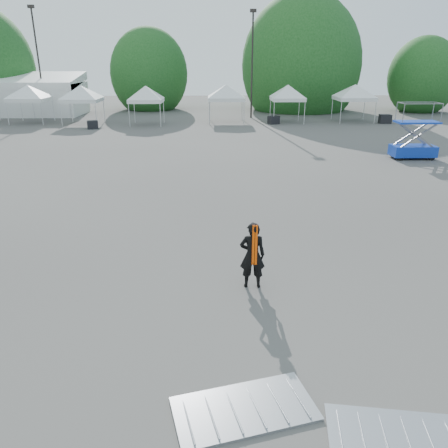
{
  "coord_description": "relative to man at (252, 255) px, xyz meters",
  "views": [
    {
      "loc": [
        -0.63,
        -12.38,
        5.52
      ],
      "look_at": [
        -0.39,
        -1.28,
        1.3
      ],
      "focal_mm": 35.0,
      "sensor_mm": 36.0,
      "label": 1
    }
  ],
  "objects": [
    {
      "name": "tent_f",
      "position": [
        5.71,
        30.98,
        2.17
      ],
      "size": [
        4.13,
        4.13,
        3.88
      ],
      "color": "silver",
      "rests_on": "ground"
    },
    {
      "name": "crate_east",
      "position": [
        14.54,
        30.06,
        -0.49
      ],
      "size": [
        1.07,
        0.86,
        0.79
      ],
      "primitive_type": "cube",
      "rotation": [
        0.0,
        0.0,
        -0.08
      ],
      "color": "black",
      "rests_on": "ground"
    },
    {
      "name": "light_pole_east",
      "position": [
        2.7,
        34.41,
        4.63
      ],
      "size": [
        0.6,
        0.25,
        9.8
      ],
      "color": "black",
      "rests_on": "ground"
    },
    {
      "name": "man",
      "position": [
        0.0,
        0.0,
        0.0
      ],
      "size": [
        0.66,
        0.44,
        1.76
      ],
      "rotation": [
        0.0,
        0.0,
        3.11
      ],
      "color": "black",
      "rests_on": "ground"
    },
    {
      "name": "tree_mid_e",
      "position": [
        8.7,
        41.41,
        3.95
      ],
      "size": [
        5.12,
        5.12,
        7.79
      ],
      "color": "#382314",
      "rests_on": "ground"
    },
    {
      "name": "tree_far_e",
      "position": [
        21.7,
        39.41,
        2.74
      ],
      "size": [
        3.84,
        3.84,
        5.84
      ],
      "color": "#382314",
      "rests_on": "ground"
    },
    {
      "name": "barrier_mid",
      "position": [
        1.85,
        -4.83,
        -0.85
      ],
      "size": [
        2.21,
        1.33,
        0.07
      ],
      "rotation": [
        0.0,
        0.0,
        -0.15
      ],
      "color": "#AAADB2",
      "rests_on": "ground"
    },
    {
      "name": "crate_mid",
      "position": [
        4.39,
        29.92,
        -0.53
      ],
      "size": [
        1.1,
        0.99,
        0.7
      ],
      "primitive_type": "cube",
      "rotation": [
        0.0,
        0.0,
        0.39
      ],
      "color": "black",
      "rests_on": "ground"
    },
    {
      "name": "barrier_left",
      "position": [
        -0.46,
        -4.25,
        -0.85
      ],
      "size": [
        2.57,
        1.74,
        0.07
      ],
      "rotation": [
        0.0,
        0.0,
        0.26
      ],
      "color": "#AAADB2",
      "rests_on": "ground"
    },
    {
      "name": "tree_mid_w",
      "position": [
        -8.3,
        42.41,
        3.04
      ],
      "size": [
        4.16,
        4.16,
        6.33
      ],
      "color": "#382314",
      "rests_on": "ground"
    },
    {
      "name": "crate_west",
      "position": [
        -11.15,
        27.33,
        -0.55
      ],
      "size": [
        1.02,
        0.9,
        0.67
      ],
      "primitive_type": "cube",
      "rotation": [
        0.0,
        0.0,
        0.32
      ],
      "color": "black",
      "rests_on": "ground"
    },
    {
      "name": "tent_b",
      "position": [
        -17.61,
        31.1,
        2.17
      ],
      "size": [
        4.53,
        4.53,
        3.88
      ],
      "color": "silver",
      "rests_on": "ground"
    },
    {
      "name": "scissor_lift",
      "position": [
        10.69,
        15.23,
        0.73
      ],
      "size": [
        2.48,
        1.26,
        3.19
      ],
      "rotation": [
        0.0,
        0.0,
        0.01
      ],
      "color": "#0B1798",
      "rests_on": "ground"
    },
    {
      "name": "light_pole_west",
      "position": [
        -18.3,
        36.41,
        4.88
      ],
      "size": [
        0.6,
        0.25,
        10.3
      ],
      "color": "black",
      "rests_on": "ground"
    },
    {
      "name": "ground",
      "position": [
        -0.3,
        2.41,
        -0.88
      ],
      "size": [
        120.0,
        120.0,
        0.0
      ],
      "primitive_type": "plane",
      "color": "#474442",
      "rests_on": "ground"
    },
    {
      "name": "tent_c",
      "position": [
        -12.67,
        30.28,
        2.17
      ],
      "size": [
        4.52,
        4.52,
        3.88
      ],
      "color": "silver",
      "rests_on": "ground"
    },
    {
      "name": "tent_e",
      "position": [
        0.15,
        31.33,
        2.17
      ],
      "size": [
        4.65,
        4.65,
        3.88
      ],
      "color": "silver",
      "rests_on": "ground"
    },
    {
      "name": "tent_d",
      "position": [
        -6.9,
        29.64,
        2.17
      ],
      "size": [
        4.05,
        4.05,
        3.88
      ],
      "color": "silver",
      "rests_on": "ground"
    },
    {
      "name": "tent_g",
      "position": [
        11.92,
        31.36,
        2.17
      ],
      "size": [
        4.68,
        4.68,
        3.88
      ],
      "color": "silver",
      "rests_on": "ground"
    },
    {
      "name": "marquee",
      "position": [
        -22.3,
        37.41,
        1.08
      ],
      "size": [
        15.0,
        6.25,
        4.23
      ],
      "color": "white",
      "rests_on": "ground"
    }
  ]
}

